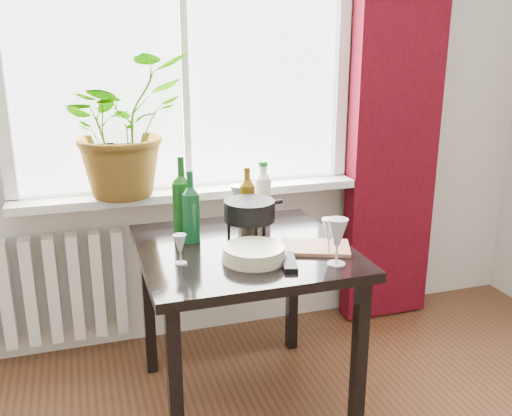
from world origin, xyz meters
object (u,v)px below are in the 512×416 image
object	(u,v)px
wineglass_front_left	(180,249)
tv_remote	(289,262)
wineglass_back_left	(181,211)
wineglass_front_right	(337,241)
bottle_amber	(247,196)
table	(244,267)
wine_bottle_left	(191,206)
wineglass_back_center	(239,204)
cutting_board	(315,247)
cleaning_bottle	(263,190)
plate_stack	(254,253)
wine_bottle_right	(182,196)
radiator	(42,290)
wineglass_far_right	(329,237)
fondue_pot	(250,220)
potted_plant	(122,126)

from	to	relation	value
wineglass_front_left	tv_remote	distance (m)	0.42
wineglass_back_left	wineglass_front_right	bearing A→B (deg)	-50.76
bottle_amber	tv_remote	xyz separation A→B (m)	(0.02, -0.49, -0.13)
table	tv_remote	xyz separation A→B (m)	(0.11, -0.24, 0.10)
wine_bottle_left	wineglass_back_center	bearing A→B (deg)	34.71
wineglass_back_center	tv_remote	distance (m)	0.55
wineglass_back_left	cutting_board	world-z (taller)	wineglass_back_left
wineglass_back_left	wineglass_front_left	bearing A→B (deg)	-100.84
wineglass_front_left	cleaning_bottle	bearing A→B (deg)	43.46
plate_stack	table	bearing A→B (deg)	88.92
cleaning_bottle	wine_bottle_right	bearing A→B (deg)	-161.90
bottle_amber	wineglass_front_right	world-z (taller)	bottle_amber
radiator	wineglass_back_left	size ratio (longest dim) A/B	4.76
wine_bottle_right	bottle_amber	distance (m)	0.31
bottle_amber	wineglass_far_right	size ratio (longest dim) A/B	1.85
wineglass_far_right	fondue_pot	xyz separation A→B (m)	(-0.24, 0.28, 0.01)
bottle_amber	wine_bottle_right	bearing A→B (deg)	-173.36
potted_plant	bottle_amber	size ratio (longest dim) A/B	2.34
radiator	fondue_pot	bearing A→B (deg)	-31.02
bottle_amber	wineglass_back_left	world-z (taller)	bottle_amber
table	wine_bottle_left	distance (m)	0.34
wineglass_back_left	plate_stack	xyz separation A→B (m)	(0.20, -0.46, -0.06)
bottle_amber	radiator	bearing A→B (deg)	157.94
cleaning_bottle	wineglass_back_center	world-z (taller)	cleaning_bottle
plate_stack	wineglass_back_left	bearing A→B (deg)	113.84
cleaning_bottle	fondue_pot	bearing A→B (deg)	-119.17
tv_remote	radiator	bearing A→B (deg)	152.31
table	cleaning_bottle	xyz separation A→B (m)	(0.20, 0.35, 0.23)
table	tv_remote	world-z (taller)	tv_remote
wineglass_back_left	plate_stack	bearing A→B (deg)	-66.16
wine_bottle_left	cleaning_bottle	size ratio (longest dim) A/B	1.11
bottle_amber	wineglass_far_right	world-z (taller)	bottle_amber
wine_bottle_left	bottle_amber	distance (m)	0.31
wine_bottle_left	wineglass_front_right	world-z (taller)	wine_bottle_left
wineglass_back_center	fondue_pot	world-z (taller)	wineglass_back_center
wineglass_back_left	wine_bottle_right	bearing A→B (deg)	-94.90
wine_bottle_left	wine_bottle_right	world-z (taller)	wine_bottle_right
potted_plant	wineglass_front_right	size ratio (longest dim) A/B	3.53
wine_bottle_right	fondue_pot	distance (m)	0.31
wineglass_back_left	cleaning_bottle	bearing A→B (deg)	6.65
wine_bottle_left	fondue_pot	world-z (taller)	wine_bottle_left
radiator	wineglass_front_right	xyz separation A→B (m)	(1.13, -0.92, 0.45)
wineglass_front_right	wineglass_back_center	distance (m)	0.64
table	fondue_pot	bearing A→B (deg)	58.74
wineglass_back_center	wineglass_back_left	xyz separation A→B (m)	(-0.27, -0.01, -0.01)
potted_plant	plate_stack	world-z (taller)	potted_plant
wineglass_back_left	tv_remote	distance (m)	0.63
cleaning_bottle	wineglass_far_right	bearing A→B (deg)	-79.66
wine_bottle_left	plate_stack	world-z (taller)	wine_bottle_left
tv_remote	table	bearing A→B (deg)	129.16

